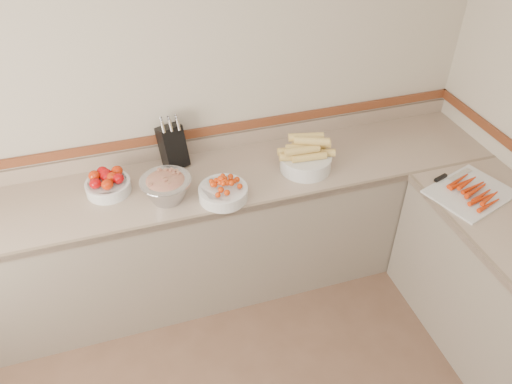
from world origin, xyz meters
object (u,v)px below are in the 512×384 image
object	(u,v)px
tomato_bowl	(108,183)
cutting_board	(471,192)
corn_bowl	(306,157)
knife_block	(173,146)
cherry_tomato_bowl	(223,191)
rhubarb_bowl	(166,187)

from	to	relation	value
tomato_bowl	cutting_board	world-z (taller)	tomato_bowl
corn_bowl	knife_block	bearing A→B (deg)	159.46
cherry_tomato_bowl	rhubarb_bowl	size ratio (longest dim) A/B	0.97
cutting_board	cherry_tomato_bowl	bearing A→B (deg)	164.04
cherry_tomato_bowl	tomato_bowl	bearing A→B (deg)	157.16
rhubarb_bowl	knife_block	bearing A→B (deg)	73.30
tomato_bowl	cherry_tomato_bowl	size ratio (longest dim) A/B	0.92
knife_block	rhubarb_bowl	world-z (taller)	knife_block
knife_block	cutting_board	size ratio (longest dim) A/B	0.63
knife_block	tomato_bowl	size ratio (longest dim) A/B	1.31
corn_bowl	cutting_board	size ratio (longest dim) A/B	0.65
cherry_tomato_bowl	rhubarb_bowl	distance (m)	0.33
corn_bowl	cutting_board	xyz separation A→B (m)	(0.84, -0.54, -0.07)
cherry_tomato_bowl	rhubarb_bowl	world-z (taller)	rhubarb_bowl
cherry_tomato_bowl	corn_bowl	size ratio (longest dim) A/B	0.80
knife_block	cutting_board	distance (m)	1.83
cherry_tomato_bowl	rhubarb_bowl	xyz separation A→B (m)	(-0.31, 0.09, 0.04)
cutting_board	tomato_bowl	bearing A→B (deg)	161.84
corn_bowl	rhubarb_bowl	size ratio (longest dim) A/B	1.21
rhubarb_bowl	cutting_board	xyz separation A→B (m)	(1.72, -0.49, -0.07)
tomato_bowl	rhubarb_bowl	world-z (taller)	rhubarb_bowl
knife_block	rhubarb_bowl	size ratio (longest dim) A/B	1.17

